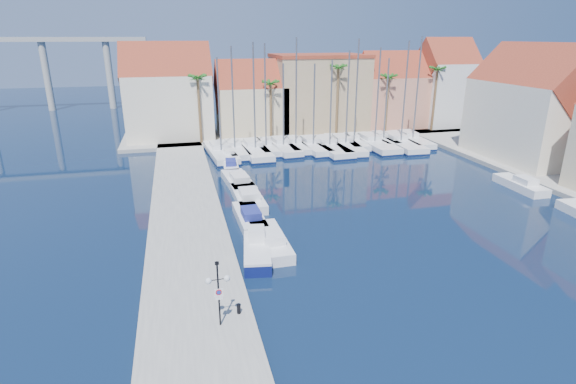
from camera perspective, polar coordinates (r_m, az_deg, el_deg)
name	(u,v)px	position (r m, az deg, el deg)	size (l,w,h in m)	color
ground	(354,302)	(27.10, 8.44, -13.69)	(260.00, 260.00, 0.00)	black
quay_west	(187,224)	(37.26, -12.65, -3.99)	(6.00, 77.00, 0.50)	gray
shore_north	(300,130)	(72.93, 1.52, 7.82)	(54.00, 16.00, 0.50)	gray
lamp_post	(218,284)	(23.15, -8.87, -11.47)	(1.24, 0.37, 3.66)	black
bollard	(239,309)	(25.03, -6.28, -14.54)	(0.21, 0.21, 0.54)	black
fishing_boat	(257,250)	(31.43, -3.98, -7.31)	(2.57, 5.52, 1.86)	#0E1652
motorboat_west_0	(271,241)	(32.94, -2.22, -6.19)	(2.16, 6.57, 1.40)	white
motorboat_west_1	(250,217)	(37.13, -4.86, -3.22)	(2.13, 6.27, 1.40)	white
motorboat_west_2	(248,197)	(41.68, -5.08, -0.68)	(2.44, 7.34, 1.40)	white
motorboat_west_3	(238,181)	(46.45, -6.31, 1.39)	(2.85, 7.30, 1.40)	white
motorboat_west_4	(231,166)	(51.99, -7.27, 3.29)	(2.06, 5.22, 1.40)	white
motorboat_west_5	(229,156)	(56.67, -7.52, 4.61)	(1.70, 5.20, 1.40)	white
motorboat_west_6	(223,149)	(60.00, -8.30, 5.39)	(2.43, 6.75, 1.40)	white
motorboat_east_1	(521,184)	(50.91, 27.49, 0.88)	(2.05, 6.13, 1.40)	white
sailboat_0	(221,152)	(58.29, -8.57, 5.03)	(3.78, 11.21, 12.29)	white
sailboat_1	(234,149)	(59.35, -6.85, 5.39)	(3.25, 9.86, 13.52)	white
sailboat_2	(255,150)	(59.11, -4.28, 5.40)	(3.24, 11.40, 13.98)	white
sailboat_3	(265,147)	(60.19, -2.90, 5.73)	(2.71, 8.74, 13.80)	white
sailboat_4	(282,147)	(60.61, -0.74, 5.79)	(3.40, 10.28, 11.38)	white
sailboat_5	(295,145)	(61.20, 0.89, 5.98)	(2.55, 8.93, 14.49)	white
sailboat_6	(312,146)	(61.11, 3.03, 5.87)	(3.24, 10.25, 11.33)	white
sailboat_7	(328,146)	(60.98, 5.06, 5.78)	(3.71, 11.95, 11.79)	white
sailboat_8	(344,145)	(62.22, 7.15, 5.99)	(4.11, 12.02, 12.91)	white
sailboat_9	(353,142)	(63.79, 8.24, 6.33)	(3.10, 9.10, 14.34)	white
sailboat_10	(372,143)	(63.80, 10.67, 6.14)	(3.49, 11.78, 13.26)	white
sailboat_11	(382,140)	(65.88, 11.84, 6.51)	(2.28, 8.18, 11.82)	white
sailboat_12	(399,142)	(64.99, 13.86, 6.15)	(3.54, 11.97, 14.09)	white
sailboat_13	(411,139)	(67.16, 15.32, 6.47)	(3.36, 10.49, 14.61)	white
building_0	(169,95)	(68.36, -14.93, 11.76)	(12.30, 9.00, 13.50)	beige
building_1	(251,101)	(69.42, -4.72, 11.41)	(10.30, 8.00, 11.00)	beige
building_2	(318,92)	(72.85, 3.89, 12.56)	(14.20, 10.20, 11.50)	tan
building_3	(391,93)	(76.51, 12.91, 12.15)	(10.30, 8.00, 12.00)	tan
building_4	(444,85)	(79.99, 19.21, 12.67)	(8.30, 8.00, 14.00)	white
building_6	(533,108)	(61.46, 28.65, 9.32)	(9.00, 14.30, 13.50)	beige
palm_0	(198,80)	(63.20, -11.42, 13.80)	(2.60, 2.60, 10.15)	brown
palm_1	(271,85)	(64.58, -2.24, 13.42)	(2.60, 2.60, 9.15)	brown
palm_2	(338,70)	(67.18, 6.42, 15.15)	(2.60, 2.60, 11.15)	brown
palm_3	(389,79)	(70.45, 12.68, 13.85)	(2.60, 2.60, 9.65)	brown
palm_4	(437,71)	(74.27, 18.45, 14.34)	(2.60, 2.60, 10.65)	brown
viaduct	(16,59)	(107.21, -31.27, 14.20)	(48.00, 2.20, 14.45)	#9E9E99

